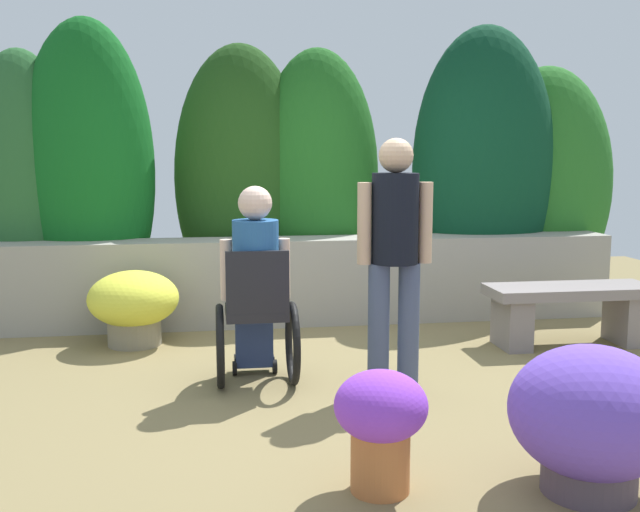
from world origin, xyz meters
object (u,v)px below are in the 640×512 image
person_standing_companion (395,247)px  flower_pot_red_accent (592,419)px  flower_pot_purple_near (134,304)px  flower_pot_terracotta_by_wall (381,420)px  stone_bench (570,307)px  person_in_wheelchair (256,293)px

person_standing_companion → flower_pot_red_accent: size_ratio=2.18×
person_standing_companion → flower_pot_purple_near: size_ratio=2.26×
person_standing_companion → flower_pot_terracotta_by_wall: size_ratio=2.87×
person_standing_companion → flower_pot_terracotta_by_wall: (-0.42, -1.43, -0.60)m
person_standing_companion → flower_pot_red_accent: (0.52, -1.58, -0.59)m
flower_pot_terracotta_by_wall → flower_pot_red_accent: flower_pot_red_accent is taller
stone_bench → flower_pot_terracotta_by_wall: (-2.09, -2.29, 0.03)m
flower_pot_terracotta_by_wall → flower_pot_red_accent: 0.95m
flower_pot_purple_near → person_standing_companion: bearing=-37.9°
person_standing_companion → flower_pot_purple_near: person_standing_companion is taller
stone_bench → person_standing_companion: (-1.67, -0.87, 0.63)m
person_in_wheelchair → flower_pot_purple_near: 1.50m
stone_bench → flower_pot_red_accent: (-1.15, -2.45, 0.04)m
stone_bench → flower_pot_terracotta_by_wall: flower_pot_terracotta_by_wall is taller
person_standing_companion → flower_pot_red_accent: person_standing_companion is taller
flower_pot_purple_near → person_in_wheelchair: bearing=-51.9°
flower_pot_purple_near → flower_pot_red_accent: flower_pot_red_accent is taller
person_standing_companion → flower_pot_purple_near: bearing=153.9°
person_in_wheelchair → person_standing_companion: size_ratio=0.81×
flower_pot_terracotta_by_wall → person_standing_companion: bearing=73.7°
stone_bench → flower_pot_purple_near: size_ratio=1.85×
stone_bench → person_in_wheelchair: bearing=-163.4°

